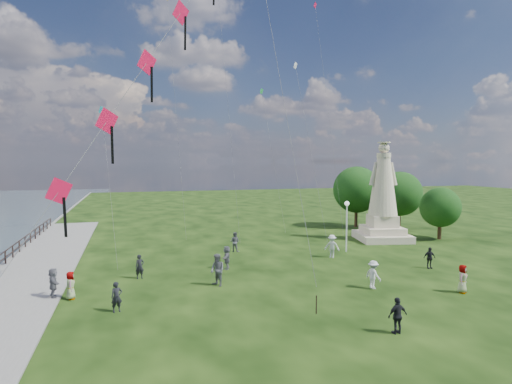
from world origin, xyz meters
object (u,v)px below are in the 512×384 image
object	(u,v)px
lamppost	(347,215)
person_3	(398,316)
statue	(383,203)
person_6	(140,267)
person_1	(217,270)
person_7	(235,242)
person_8	(332,246)
person_2	(373,275)
person_10	(71,285)
person_11	(227,257)
person_4	(462,279)
person_5	(53,284)
person_0	(117,297)
person_9	(429,258)

from	to	relation	value
lamppost	person_3	distance (m)	16.53
statue	person_6	distance (m)	22.98
person_1	person_3	world-z (taller)	person_1
person_6	person_7	bearing A→B (deg)	26.67
person_1	person_8	size ratio (longest dim) A/B	1.09
person_7	person_2	bearing A→B (deg)	148.89
person_10	person_11	xyz separation A→B (m)	(9.25, 3.85, 0.05)
lamppost	person_6	world-z (taller)	lamppost
person_1	person_2	bearing A→B (deg)	44.08
person_6	person_4	bearing A→B (deg)	-37.29
person_5	person_2	bearing A→B (deg)	-115.11
person_2	person_6	xyz separation A→B (m)	(-12.71, 5.93, -0.06)
lamppost	person_0	distance (m)	19.70
person_8	person_9	xyz separation A→B (m)	(4.84, -4.85, -0.14)
lamppost	person_1	bearing A→B (deg)	-151.61
lamppost	person_0	world-z (taller)	lamppost
statue	person_3	bearing A→B (deg)	-108.72
lamppost	person_7	xyz separation A→B (m)	(-8.57, 2.56, -2.15)
person_1	person_2	xyz separation A→B (m)	(8.42, -2.98, -0.14)
person_1	person_3	xyz separation A→B (m)	(5.89, -8.92, -0.17)
person_0	person_7	size ratio (longest dim) A/B	0.91
person_6	person_3	bearing A→B (deg)	-61.31
person_4	person_6	world-z (taller)	person_4
person_5	person_10	xyz separation A→B (m)	(0.88, -0.32, -0.04)
lamppost	person_6	distance (m)	16.58
person_11	person_2	bearing A→B (deg)	63.77
person_0	person_10	size ratio (longest dim) A/B	0.99
person_10	person_8	bearing A→B (deg)	-77.43
person_3	person_10	bearing A→B (deg)	-36.52
person_2	person_3	world-z (taller)	person_2
lamppost	person_6	xyz separation A→B (m)	(-16.08, -3.43, -2.20)
person_5	person_8	distance (m)	19.05
person_2	person_7	size ratio (longest dim) A/B	1.01
person_0	person_1	xyz separation A→B (m)	(5.50, 2.81, 0.21)
person_7	person_9	distance (m)	14.48
person_4	person_9	bearing A→B (deg)	36.82
person_2	person_6	distance (m)	14.02
statue	person_4	size ratio (longest dim) A/B	5.74
person_4	person_7	distance (m)	16.93
person_4	person_8	bearing A→B (deg)	73.90
person_3	person_4	world-z (taller)	person_4
person_5	person_10	distance (m)	0.94
person_0	person_8	xyz separation A→B (m)	(15.24, 7.62, 0.13)
person_5	person_9	bearing A→B (deg)	-105.20
person_3	person_5	distance (m)	17.24
person_4	statue	bearing A→B (deg)	39.88
person_7	person_8	bearing A→B (deg)	-177.04
person_11	person_5	bearing A→B (deg)	-53.45
person_3	person_7	world-z (taller)	person_7
person_3	person_10	size ratio (longest dim) A/B	1.05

